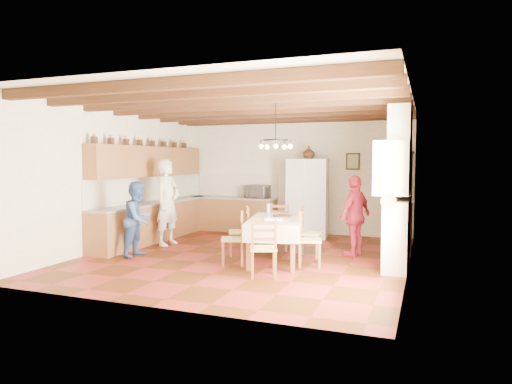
# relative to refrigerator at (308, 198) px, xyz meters

# --- Properties ---
(floor) EXTENTS (6.00, 6.50, 0.02)m
(floor) POSITION_rel_refrigerator_xyz_m (-0.55, -2.69, -0.96)
(floor) COLOR #451E0A
(floor) RESTS_ON ground
(ceiling) EXTENTS (6.00, 6.50, 0.02)m
(ceiling) POSITION_rel_refrigerator_xyz_m (-0.55, -2.69, 2.06)
(ceiling) COLOR white
(ceiling) RESTS_ON ground
(wall_back) EXTENTS (6.00, 0.02, 3.00)m
(wall_back) POSITION_rel_refrigerator_xyz_m (-0.55, 0.57, 0.55)
(wall_back) COLOR white
(wall_back) RESTS_ON ground
(wall_front) EXTENTS (6.00, 0.02, 3.00)m
(wall_front) POSITION_rel_refrigerator_xyz_m (-0.55, -5.95, 0.55)
(wall_front) COLOR white
(wall_front) RESTS_ON ground
(wall_left) EXTENTS (0.02, 6.50, 3.00)m
(wall_left) POSITION_rel_refrigerator_xyz_m (-3.56, -2.69, 0.55)
(wall_left) COLOR white
(wall_left) RESTS_ON ground
(wall_right) EXTENTS (0.02, 6.50, 3.00)m
(wall_right) POSITION_rel_refrigerator_xyz_m (2.46, -2.69, 0.55)
(wall_right) COLOR white
(wall_right) RESTS_ON ground
(ceiling_beams) EXTENTS (6.00, 6.30, 0.16)m
(ceiling_beams) POSITION_rel_refrigerator_xyz_m (-0.55, -2.69, 1.96)
(ceiling_beams) COLOR #331B0C
(ceiling_beams) RESTS_ON ground
(lower_cabinets_left) EXTENTS (0.60, 4.30, 0.86)m
(lower_cabinets_left) POSITION_rel_refrigerator_xyz_m (-3.25, -1.64, -0.52)
(lower_cabinets_left) COLOR brown
(lower_cabinets_left) RESTS_ON ground
(lower_cabinets_back) EXTENTS (2.30, 0.60, 0.86)m
(lower_cabinets_back) POSITION_rel_refrigerator_xyz_m (-2.10, 0.26, -0.52)
(lower_cabinets_back) COLOR brown
(lower_cabinets_back) RESTS_ON ground
(countertop_left) EXTENTS (0.62, 4.30, 0.04)m
(countertop_left) POSITION_rel_refrigerator_xyz_m (-3.25, -1.64, -0.07)
(countertop_left) COLOR slate
(countertop_left) RESTS_ON lower_cabinets_left
(countertop_back) EXTENTS (2.34, 0.62, 0.04)m
(countertop_back) POSITION_rel_refrigerator_xyz_m (-2.10, 0.26, -0.07)
(countertop_back) COLOR slate
(countertop_back) RESTS_ON lower_cabinets_back
(backsplash_left) EXTENTS (0.03, 4.30, 0.60)m
(backsplash_left) POSITION_rel_refrigerator_xyz_m (-3.54, -1.64, 0.25)
(backsplash_left) COLOR beige
(backsplash_left) RESTS_ON ground
(backsplash_back) EXTENTS (2.30, 0.03, 0.60)m
(backsplash_back) POSITION_rel_refrigerator_xyz_m (-2.10, 0.54, 0.25)
(backsplash_back) COLOR beige
(backsplash_back) RESTS_ON ground
(upper_cabinets) EXTENTS (0.35, 4.20, 0.70)m
(upper_cabinets) POSITION_rel_refrigerator_xyz_m (-3.38, -1.64, 0.90)
(upper_cabinets) COLOR brown
(upper_cabinets) RESTS_ON ground
(fireplace) EXTENTS (0.56, 1.60, 2.80)m
(fireplace) POSITION_rel_refrigerator_xyz_m (2.17, -2.49, 0.45)
(fireplace) COLOR silver
(fireplace) RESTS_ON ground
(wall_picture) EXTENTS (0.34, 0.03, 0.42)m
(wall_picture) POSITION_rel_refrigerator_xyz_m (1.00, 0.54, 0.90)
(wall_picture) COLOR #322615
(wall_picture) RESTS_ON ground
(refrigerator) EXTENTS (1.03, 0.88, 1.91)m
(refrigerator) POSITION_rel_refrigerator_xyz_m (0.00, 0.00, 0.00)
(refrigerator) COLOR silver
(refrigerator) RESTS_ON floor
(hutch) EXTENTS (0.49, 1.15, 2.07)m
(hutch) POSITION_rel_refrigerator_xyz_m (2.20, -0.54, 0.08)
(hutch) COLOR #372410
(hutch) RESTS_ON floor
(dining_table) EXTENTS (1.31, 1.99, 0.80)m
(dining_table) POSITION_rel_refrigerator_xyz_m (0.10, -2.82, -0.24)
(dining_table) COLOR beige
(dining_table) RESTS_ON floor
(chandelier) EXTENTS (0.47, 0.47, 0.03)m
(chandelier) POSITION_rel_refrigerator_xyz_m (0.10, -2.82, 1.30)
(chandelier) COLOR black
(chandelier) RESTS_ON ground
(chair_left_near) EXTENTS (0.53, 0.54, 0.96)m
(chair_left_near) POSITION_rel_refrigerator_xyz_m (-0.53, -3.37, -0.47)
(chair_left_near) COLOR brown
(chair_left_near) RESTS_ON floor
(chair_left_far) EXTENTS (0.54, 0.55, 0.96)m
(chair_left_far) POSITION_rel_refrigerator_xyz_m (-0.75, -2.55, -0.47)
(chair_left_far) COLOR brown
(chair_left_far) RESTS_ON floor
(chair_right_near) EXTENTS (0.48, 0.50, 0.96)m
(chair_right_near) POSITION_rel_refrigerator_xyz_m (0.80, -3.00, -0.47)
(chair_right_near) COLOR brown
(chair_right_near) RESTS_ON floor
(chair_right_far) EXTENTS (0.43, 0.45, 0.96)m
(chair_right_far) POSITION_rel_refrigerator_xyz_m (0.62, -2.26, -0.47)
(chair_right_far) COLOR brown
(chair_right_far) RESTS_ON floor
(chair_end_near) EXTENTS (0.54, 0.53, 0.96)m
(chair_end_near) POSITION_rel_refrigerator_xyz_m (0.28, -3.99, -0.47)
(chair_end_near) COLOR brown
(chair_end_near) RESTS_ON floor
(chair_end_far) EXTENTS (0.48, 0.47, 0.96)m
(chair_end_far) POSITION_rel_refrigerator_xyz_m (-0.17, -1.76, -0.47)
(chair_end_far) COLOR brown
(chair_end_far) RESTS_ON floor
(person_man) EXTENTS (0.51, 0.73, 1.90)m
(person_man) POSITION_rel_refrigerator_xyz_m (-2.64, -2.12, -0.00)
(person_man) COLOR silver
(person_man) RESTS_ON floor
(person_woman_blue) EXTENTS (0.57, 0.72, 1.47)m
(person_woman_blue) POSITION_rel_refrigerator_xyz_m (-2.54, -3.37, -0.22)
(person_woman_blue) COLOR #325190
(person_woman_blue) RESTS_ON floor
(person_woman_red) EXTENTS (0.73, 1.01, 1.58)m
(person_woman_red) POSITION_rel_refrigerator_xyz_m (1.42, -1.83, -0.16)
(person_woman_red) COLOR #A81F33
(person_woman_red) RESTS_ON floor
(microwave) EXTENTS (0.64, 0.47, 0.33)m
(microwave) POSITION_rel_refrigerator_xyz_m (-1.42, 0.26, 0.11)
(microwave) COLOR silver
(microwave) RESTS_ON countertop_back
(fridge_vase) EXTENTS (0.31, 0.31, 0.31)m
(fridge_vase) POSITION_rel_refrigerator_xyz_m (0.02, 0.00, 1.11)
(fridge_vase) COLOR #372410
(fridge_vase) RESTS_ON refrigerator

